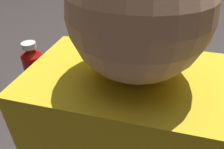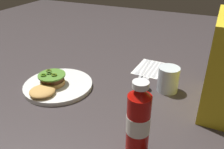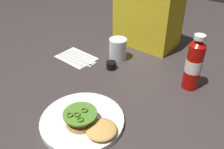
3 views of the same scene
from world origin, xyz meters
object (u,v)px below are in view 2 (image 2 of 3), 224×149
(dinner_plate, at_px, (58,85))
(butter_knife, at_px, (152,71))
(water_glass, at_px, (168,79))
(condiment_cup, at_px, (144,86))
(steak_knife, at_px, (145,69))
(table_knife, at_px, (148,70))
(ketchup_bottle, at_px, (138,122))
(spoon_utensil, at_px, (156,72))
(fork_utensil, at_px, (141,68))
(napkin, at_px, (150,68))
(burger_sandwich, at_px, (49,83))

(dinner_plate, xyz_separation_m, butter_knife, (-0.31, 0.32, -0.00))
(water_glass, relative_size, condiment_cup, 2.26)
(water_glass, xyz_separation_m, butter_knife, (-0.14, -0.10, -0.05))
(condiment_cup, bearing_deg, steak_knife, -164.34)
(dinner_plate, bearing_deg, steak_knife, 137.47)
(dinner_plate, relative_size, butter_knife, 1.45)
(steak_knife, xyz_separation_m, table_knife, (0.00, 0.02, -0.00))
(dinner_plate, xyz_separation_m, ketchup_bottle, (0.21, 0.42, 0.10))
(steak_knife, bearing_deg, condiment_cup, 15.66)
(water_glass, bearing_deg, butter_knife, -143.96)
(table_knife, bearing_deg, dinner_plate, -44.29)
(spoon_utensil, bearing_deg, fork_utensil, -99.07)
(napkin, bearing_deg, ketchup_bottle, 12.41)
(burger_sandwich, xyz_separation_m, steak_knife, (-0.35, 0.30, -0.03))
(dinner_plate, bearing_deg, table_knife, 135.71)
(ketchup_bottle, height_order, water_glass, ketchup_bottle)
(burger_sandwich, distance_m, spoon_utensil, 0.50)
(napkin, distance_m, table_knife, 0.03)
(condiment_cup, height_order, spoon_utensil, condiment_cup)
(napkin, xyz_separation_m, steak_knife, (0.03, -0.02, 0.00))
(butter_knife, distance_m, spoon_utensil, 0.02)
(burger_sandwich, height_order, spoon_utensil, burger_sandwich)
(table_knife, height_order, spoon_utensil, same)
(water_glass, bearing_deg, condiment_cup, -70.88)
(burger_sandwich, xyz_separation_m, water_glass, (-0.21, 0.44, 0.01))
(ketchup_bottle, bearing_deg, fork_utensil, -163.18)
(steak_knife, height_order, butter_knife, same)
(condiment_cup, bearing_deg, napkin, -171.27)
(ketchup_bottle, xyz_separation_m, fork_utensil, (-0.52, -0.16, -0.10))
(water_glass, distance_m, condiment_cup, 0.10)
(condiment_cup, relative_size, fork_utensil, 0.25)
(ketchup_bottle, xyz_separation_m, napkin, (-0.54, -0.12, -0.11))
(fork_utensil, relative_size, table_knife, 0.94)
(spoon_utensil, bearing_deg, napkin, -127.11)
(burger_sandwich, relative_size, condiment_cup, 4.01)
(water_glass, distance_m, napkin, 0.21)
(steak_knife, bearing_deg, dinner_plate, -42.53)
(fork_utensil, distance_m, butter_knife, 0.06)
(dinner_plate, height_order, table_knife, dinner_plate)
(napkin, xyz_separation_m, butter_knife, (0.03, 0.02, 0.00))
(butter_knife, xyz_separation_m, spoon_utensil, (0.00, 0.02, 0.00))
(dinner_plate, relative_size, ketchup_bottle, 1.23)
(ketchup_bottle, height_order, table_knife, ketchup_bottle)
(napkin, height_order, fork_utensil, fork_utensil)
(ketchup_bottle, bearing_deg, table_knife, -166.94)
(water_glass, bearing_deg, spoon_utensil, -149.09)
(napkin, bearing_deg, table_knife, -0.96)
(dinner_plate, xyz_separation_m, steak_knife, (-0.31, 0.29, -0.00))
(dinner_plate, height_order, burger_sandwich, burger_sandwich)
(dinner_plate, distance_m, ketchup_bottle, 0.48)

